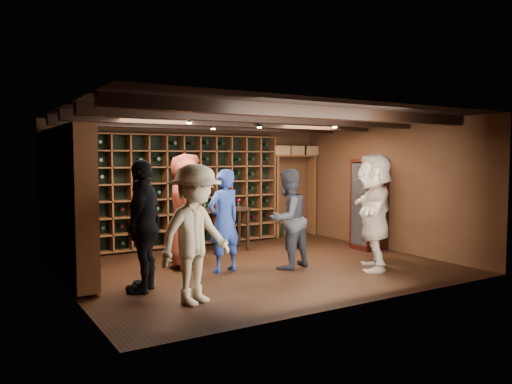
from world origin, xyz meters
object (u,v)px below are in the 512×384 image
man_blue_shirt (224,221)px  guest_woman_black (144,226)px  guest_khaki (195,234)px  display_cabinet (369,206)px  man_grey_suit (288,219)px  guest_red_floral (186,211)px  guest_beige (374,212)px  tasting_table (219,213)px

man_blue_shirt → guest_woman_black: guest_woman_black is taller
guest_woman_black → guest_khaki: (0.36, -0.89, -0.03)m
display_cabinet → man_grey_suit: size_ratio=1.08×
guest_red_floral → guest_woman_black: 1.48m
man_blue_shirt → guest_beige: 2.42m
man_blue_shirt → guest_khaki: bearing=40.3°
display_cabinet → man_grey_suit: (-2.34, -0.57, -0.04)m
guest_beige → tasting_table: bearing=-112.5°
guest_red_floral → tasting_table: bearing=-26.4°
man_blue_shirt → man_grey_suit: 1.06m
display_cabinet → man_blue_shirt: size_ratio=1.08×
guest_woman_black → guest_beige: 3.67m
display_cabinet → tasting_table: display_cabinet is taller
guest_beige → tasting_table: (-1.42, 2.73, -0.20)m
guest_red_floral → guest_beige: bearing=-102.5°
guest_woman_black → tasting_table: (2.19, 2.08, -0.15)m
display_cabinet → man_blue_shirt: bearing=-175.6°
guest_beige → guest_red_floral: bearing=-83.3°
man_grey_suit → guest_beige: guest_beige is taller
guest_khaki → tasting_table: (1.83, 2.98, -0.12)m
guest_woman_black → tasting_table: size_ratio=1.52×
display_cabinet → guest_khaki: (-4.46, -1.61, 0.01)m
guest_khaki → guest_beige: bearing=-16.2°
display_cabinet → guest_beige: guest_beige is taller
display_cabinet → tasting_table: (-2.62, 1.36, -0.11)m
man_grey_suit → guest_khaki: 2.35m
man_blue_shirt → display_cabinet: bearing=173.7°
guest_khaki → guest_beige: (3.25, 0.25, 0.08)m
tasting_table → guest_khaki: bearing=-114.1°
man_blue_shirt → guest_khaki: 1.75m
display_cabinet → guest_khaki: display_cabinet is taller
tasting_table → man_blue_shirt: bearing=-106.8°
guest_red_floral → guest_woman_black: size_ratio=1.05×
display_cabinet → man_grey_suit: display_cabinet is taller
display_cabinet → guest_red_floral: (-3.75, 0.31, 0.08)m
guest_red_floral → guest_khaki: bearing=-179.2°
man_grey_suit → guest_beige: 1.40m
guest_red_floral → tasting_table: size_ratio=1.59×
man_blue_shirt → guest_red_floral: guest_red_floral is taller
guest_khaki → tasting_table: 3.50m
man_blue_shirt → guest_beige: guest_beige is taller
display_cabinet → guest_beige: 1.82m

